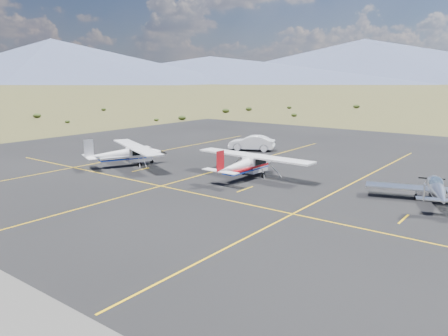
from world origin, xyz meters
TOP-DOWN VIEW (x-y plane):
  - ground at (0.00, 0.00)m, footprint 1600.00×1600.00m
  - apron at (0.00, 7.00)m, footprint 72.00×72.00m
  - aircraft_low_wing at (1.62, -4.22)m, footprint 6.45×8.73m
  - aircraft_cessna at (-0.13, 9.36)m, footprint 6.27×10.49m
  - aircraft_plain at (-2.72, 20.76)m, footprint 7.56×10.02m
  - sedan at (11.19, 16.38)m, footprint 3.50×5.24m

SIDE VIEW (x-z plane):
  - ground at x=0.00m, z-range 0.00..0.00m
  - apron at x=0.00m, z-range -0.01..0.01m
  - sedan at x=11.19m, z-range 0.01..1.64m
  - aircraft_low_wing at x=1.62m, z-range -0.04..1.87m
  - aircraft_plain at x=-2.72m, z-range -0.15..2.48m
  - aircraft_cessna at x=-0.13m, z-range -0.15..2.51m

